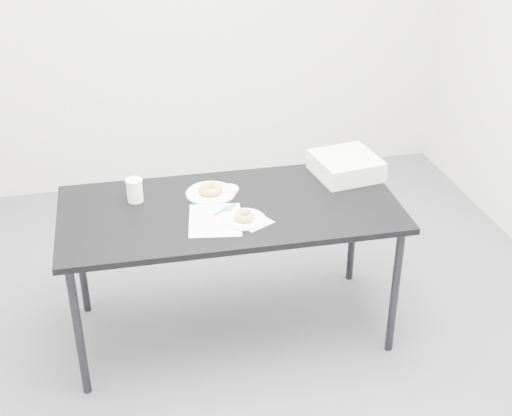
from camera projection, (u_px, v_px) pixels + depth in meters
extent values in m
plane|color=#504F55|center=(232.00, 349.00, 3.70)|extent=(4.00, 4.00, 0.00)
cube|color=black|center=(230.00, 209.00, 3.48)|extent=(1.68, 0.83, 0.03)
cylinder|color=black|center=(79.00, 332.00, 3.26)|extent=(0.04, 0.04, 0.72)
cylinder|color=black|center=(80.00, 255.00, 3.81)|extent=(0.04, 0.04, 0.72)
cylinder|color=black|center=(395.00, 292.00, 3.53)|extent=(0.04, 0.04, 0.72)
cylinder|color=black|center=(353.00, 226.00, 4.08)|extent=(0.04, 0.04, 0.72)
cube|color=white|center=(215.00, 220.00, 3.36)|extent=(0.29, 0.35, 0.00)
cube|color=green|center=(229.00, 209.00, 3.45)|extent=(0.06, 0.06, 0.00)
cylinder|color=#0D8F8B|center=(225.00, 209.00, 3.44)|extent=(0.13, 0.09, 0.01)
cube|color=white|center=(253.00, 221.00, 3.35)|extent=(0.19, 0.19, 0.00)
cylinder|color=white|center=(244.00, 219.00, 3.36)|extent=(0.21, 0.21, 0.01)
torus|color=#C78C3F|center=(244.00, 216.00, 3.35)|extent=(0.12, 0.12, 0.03)
cylinder|color=white|center=(211.00, 193.00, 3.59)|extent=(0.25, 0.25, 0.01)
torus|color=#C78C3F|center=(210.00, 189.00, 3.58)|extent=(0.12, 0.12, 0.04)
cylinder|color=white|center=(135.00, 190.00, 3.50)|extent=(0.08, 0.08, 0.12)
cylinder|color=white|center=(229.00, 189.00, 3.62)|extent=(0.10, 0.10, 0.01)
cube|color=silver|center=(346.00, 166.00, 3.75)|extent=(0.35, 0.35, 0.10)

